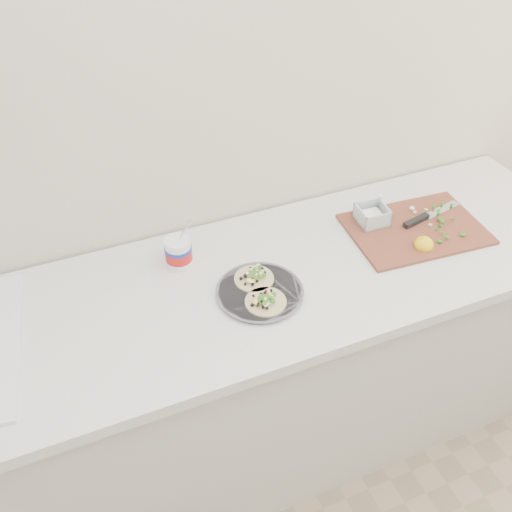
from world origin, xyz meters
name	(u,v)px	position (x,y,z in m)	size (l,w,h in m)	color
counter	(236,376)	(0.00, 1.43, 0.45)	(2.44, 0.66, 0.90)	beige
taco_plate	(260,290)	(0.06, 1.35, 0.92)	(0.26, 0.26, 0.04)	#58575E
tub	(179,249)	(-0.12, 1.57, 0.96)	(0.08, 0.08, 0.19)	white
cutboard	(412,225)	(0.65, 1.45, 0.92)	(0.47, 0.34, 0.07)	brown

